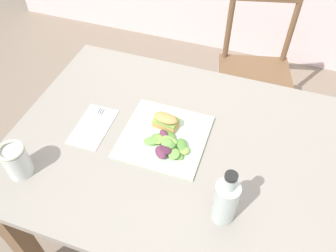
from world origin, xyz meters
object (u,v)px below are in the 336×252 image
at_px(sandwich_half_front, 166,121).
at_px(bottle_cold_brew, 225,203).
at_px(dining_table, 178,166).
at_px(plate_lunch, 164,137).
at_px(mason_jar_iced_tea, 17,161).
at_px(fork_on_napkin, 95,123).
at_px(chair_wooden_far, 255,73).

relative_size(sandwich_half_front, bottle_cold_brew, 0.46).
relative_size(dining_table, plate_lunch, 4.08).
bearing_deg(sandwich_half_front, mason_jar_iced_tea, -139.04).
bearing_deg(fork_on_napkin, sandwich_half_front, 14.40).
relative_size(dining_table, fork_on_napkin, 6.56).
relative_size(sandwich_half_front, fork_on_napkin, 0.53).
relative_size(plate_lunch, bottle_cold_brew, 1.39).
xyz_separation_m(chair_wooden_far, fork_on_napkin, (-0.51, -0.88, 0.30)).
bearing_deg(fork_on_napkin, bottle_cold_brew, -21.75).
bearing_deg(bottle_cold_brew, plate_lunch, 138.68).
bearing_deg(bottle_cold_brew, sandwich_half_front, 134.71).
height_order(chair_wooden_far, fork_on_napkin, chair_wooden_far).
distance_m(dining_table, mason_jar_iced_tea, 0.57).
distance_m(dining_table, plate_lunch, 0.15).
distance_m(chair_wooden_far, bottle_cold_brew, 1.15).
distance_m(sandwich_half_front, mason_jar_iced_tea, 0.52).
xyz_separation_m(sandwich_half_front, mason_jar_iced_tea, (-0.39, -0.34, 0.02)).
bearing_deg(mason_jar_iced_tea, plate_lunch, 36.13).
height_order(dining_table, bottle_cold_brew, bottle_cold_brew).
xyz_separation_m(dining_table, bottle_cold_brew, (0.20, -0.21, 0.20)).
bearing_deg(mason_jar_iced_tea, fork_on_napkin, 64.11).
distance_m(fork_on_napkin, bottle_cold_brew, 0.58).
height_order(bottle_cold_brew, mason_jar_iced_tea, bottle_cold_brew).
height_order(dining_table, sandwich_half_front, sandwich_half_front).
xyz_separation_m(plate_lunch, bottle_cold_brew, (0.27, -0.23, 0.07)).
height_order(fork_on_napkin, mason_jar_iced_tea, mason_jar_iced_tea).
relative_size(fork_on_napkin, bottle_cold_brew, 0.86).
bearing_deg(bottle_cold_brew, fork_on_napkin, 158.25).
xyz_separation_m(plate_lunch, fork_on_napkin, (-0.27, -0.02, 0.00)).
bearing_deg(plate_lunch, chair_wooden_far, 74.12).
height_order(plate_lunch, mason_jar_iced_tea, mason_jar_iced_tea).
xyz_separation_m(dining_table, sandwich_half_front, (-0.07, 0.06, 0.16)).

